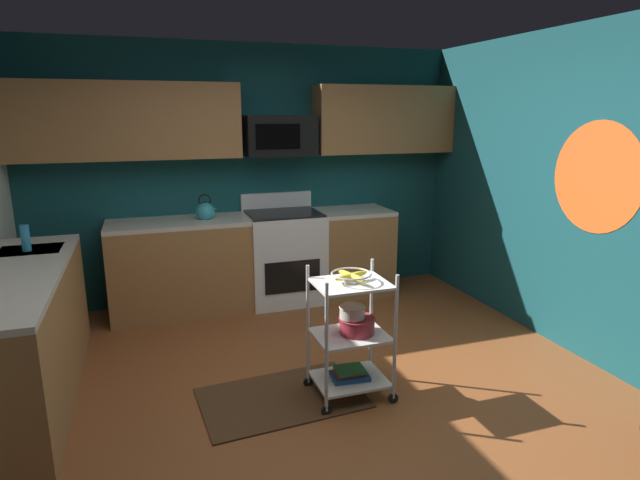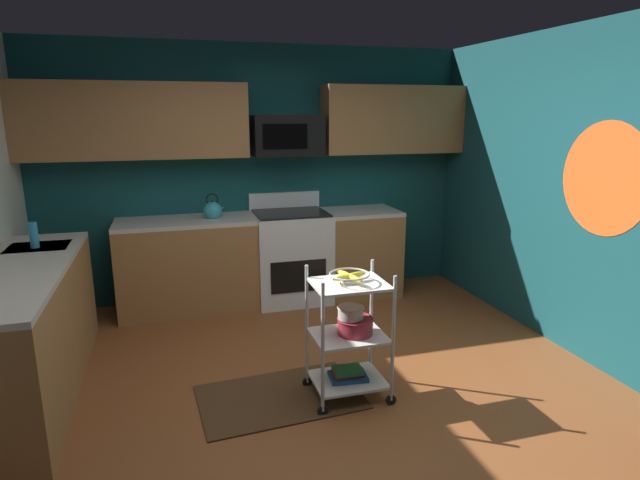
{
  "view_description": "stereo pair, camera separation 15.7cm",
  "coord_description": "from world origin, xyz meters",
  "px_view_note": "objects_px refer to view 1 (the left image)",
  "views": [
    {
      "loc": [
        -1.05,
        -2.98,
        1.93
      ],
      "look_at": [
        0.11,
        0.43,
        1.05
      ],
      "focal_mm": 29.4,
      "sensor_mm": 36.0,
      "label": 1
    },
    {
      "loc": [
        -0.9,
        -3.02,
        1.93
      ],
      "look_at": [
        0.11,
        0.43,
        1.05
      ],
      "focal_mm": 29.4,
      "sensor_mm": 36.0,
      "label": 2
    }
  ],
  "objects_px": {
    "rolling_cart": "(350,335)",
    "mixing_bowl_large": "(357,325)",
    "kettle": "(205,211)",
    "dish_soap_bottle": "(25,238)",
    "mixing_bowl_small": "(352,312)",
    "book_stack": "(350,373)",
    "fruit_bowl": "(351,276)",
    "oven_range": "(284,256)",
    "microwave": "(279,136)"
  },
  "relations": [
    {
      "from": "oven_range",
      "to": "microwave",
      "type": "height_order",
      "value": "microwave"
    },
    {
      "from": "fruit_bowl",
      "to": "kettle",
      "type": "distance_m",
      "value": 2.13
    },
    {
      "from": "microwave",
      "to": "mixing_bowl_small",
      "type": "bearing_deg",
      "value": -91.46
    },
    {
      "from": "kettle",
      "to": "dish_soap_bottle",
      "type": "relative_size",
      "value": 1.32
    },
    {
      "from": "oven_range",
      "to": "mixing_bowl_large",
      "type": "xyz_separation_m",
      "value": [
        -0.02,
        -2.01,
        0.04
      ]
    },
    {
      "from": "rolling_cart",
      "to": "mixing_bowl_large",
      "type": "distance_m",
      "value": 0.08
    },
    {
      "from": "oven_range",
      "to": "dish_soap_bottle",
      "type": "height_order",
      "value": "dish_soap_bottle"
    },
    {
      "from": "kettle",
      "to": "dish_soap_bottle",
      "type": "height_order",
      "value": "kettle"
    },
    {
      "from": "microwave",
      "to": "dish_soap_bottle",
      "type": "bearing_deg",
      "value": -157.78
    },
    {
      "from": "mixing_bowl_small",
      "to": "fruit_bowl",
      "type": "bearing_deg",
      "value": -159.27
    },
    {
      "from": "book_stack",
      "to": "kettle",
      "type": "bearing_deg",
      "value": 109.51
    },
    {
      "from": "rolling_cart",
      "to": "kettle",
      "type": "xyz_separation_m",
      "value": [
        -0.71,
        2.0,
        0.54
      ]
    },
    {
      "from": "rolling_cart",
      "to": "microwave",
      "type": "bearing_deg",
      "value": 88.18
    },
    {
      "from": "mixing_bowl_small",
      "to": "dish_soap_bottle",
      "type": "relative_size",
      "value": 0.91
    },
    {
      "from": "microwave",
      "to": "mixing_bowl_large",
      "type": "height_order",
      "value": "microwave"
    },
    {
      "from": "oven_range",
      "to": "fruit_bowl",
      "type": "distance_m",
      "value": 2.05
    },
    {
      "from": "microwave",
      "to": "book_stack",
      "type": "distance_m",
      "value": 2.61
    },
    {
      "from": "oven_range",
      "to": "mixing_bowl_large",
      "type": "bearing_deg",
      "value": -90.56
    },
    {
      "from": "oven_range",
      "to": "fruit_bowl",
      "type": "relative_size",
      "value": 4.04
    },
    {
      "from": "oven_range",
      "to": "rolling_cart",
      "type": "distance_m",
      "value": 2.01
    },
    {
      "from": "microwave",
      "to": "rolling_cart",
      "type": "relative_size",
      "value": 0.77
    },
    {
      "from": "mixing_bowl_small",
      "to": "microwave",
      "type": "bearing_deg",
      "value": 88.54
    },
    {
      "from": "rolling_cart",
      "to": "mixing_bowl_large",
      "type": "xyz_separation_m",
      "value": [
        0.05,
        -0.0,
        0.07
      ]
    },
    {
      "from": "mixing_bowl_large",
      "to": "book_stack",
      "type": "relative_size",
      "value": 0.92
    },
    {
      "from": "fruit_bowl",
      "to": "rolling_cart",
      "type": "bearing_deg",
      "value": 45.0
    },
    {
      "from": "dish_soap_bottle",
      "to": "fruit_bowl",
      "type": "bearing_deg",
      "value": -29.85
    },
    {
      "from": "fruit_bowl",
      "to": "dish_soap_bottle",
      "type": "relative_size",
      "value": 1.36
    },
    {
      "from": "mixing_bowl_small",
      "to": "kettle",
      "type": "relative_size",
      "value": 0.69
    },
    {
      "from": "rolling_cart",
      "to": "mixing_bowl_small",
      "type": "xyz_separation_m",
      "value": [
        0.01,
        0.0,
        0.17
      ]
    },
    {
      "from": "microwave",
      "to": "kettle",
      "type": "bearing_deg",
      "value": -172.05
    },
    {
      "from": "rolling_cart",
      "to": "book_stack",
      "type": "distance_m",
      "value": 0.29
    },
    {
      "from": "oven_range",
      "to": "book_stack",
      "type": "height_order",
      "value": "oven_range"
    },
    {
      "from": "microwave",
      "to": "kettle",
      "type": "xyz_separation_m",
      "value": [
        -0.78,
        -0.11,
        -0.7
      ]
    },
    {
      "from": "mixing_bowl_large",
      "to": "dish_soap_bottle",
      "type": "bearing_deg",
      "value": 150.69
    },
    {
      "from": "fruit_bowl",
      "to": "kettle",
      "type": "xyz_separation_m",
      "value": [
        -0.71,
        2.0,
        0.12
      ]
    },
    {
      "from": "kettle",
      "to": "dish_soap_bottle",
      "type": "xyz_separation_m",
      "value": [
        -1.41,
        -0.79,
        0.02
      ]
    },
    {
      "from": "mixing_bowl_large",
      "to": "mixing_bowl_small",
      "type": "bearing_deg",
      "value": 171.78
    },
    {
      "from": "rolling_cart",
      "to": "mixing_bowl_small",
      "type": "distance_m",
      "value": 0.17
    },
    {
      "from": "dish_soap_bottle",
      "to": "mixing_bowl_large",
      "type": "bearing_deg",
      "value": -29.31
    },
    {
      "from": "oven_range",
      "to": "rolling_cart",
      "type": "relative_size",
      "value": 1.2
    },
    {
      "from": "microwave",
      "to": "mixing_bowl_large",
      "type": "relative_size",
      "value": 2.78
    },
    {
      "from": "mixing_bowl_large",
      "to": "book_stack",
      "type": "bearing_deg",
      "value": 180.0
    },
    {
      "from": "mixing_bowl_small",
      "to": "book_stack",
      "type": "bearing_deg",
      "value": -159.27
    },
    {
      "from": "oven_range",
      "to": "kettle",
      "type": "xyz_separation_m",
      "value": [
        -0.78,
        -0.0,
        0.52
      ]
    },
    {
      "from": "oven_range",
      "to": "dish_soap_bottle",
      "type": "relative_size",
      "value": 5.5
    },
    {
      "from": "microwave",
      "to": "dish_soap_bottle",
      "type": "xyz_separation_m",
      "value": [
        -2.19,
        -0.89,
        -0.68
      ]
    },
    {
      "from": "oven_range",
      "to": "kettle",
      "type": "height_order",
      "value": "kettle"
    },
    {
      "from": "mixing_bowl_large",
      "to": "mixing_bowl_small",
      "type": "xyz_separation_m",
      "value": [
        -0.03,
        0.0,
        0.1
      ]
    },
    {
      "from": "mixing_bowl_small",
      "to": "rolling_cart",
      "type": "bearing_deg",
      "value": -159.27
    },
    {
      "from": "book_stack",
      "to": "fruit_bowl",
      "type": "bearing_deg",
      "value": -153.43
    }
  ]
}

